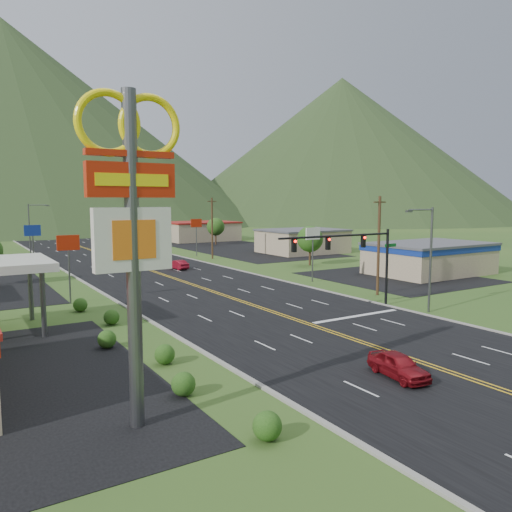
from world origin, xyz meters
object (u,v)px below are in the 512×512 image
traffic_signal (354,250)px  car_red_near (398,366)px  streetlight_west (31,227)px  car_dark_mid (117,262)px  car_red_far (178,265)px  streetlight_east (428,252)px  pylon_sign (132,207)px

traffic_signal → car_red_near: size_ratio=3.31×
streetlight_west → car_dark_mid: size_ratio=1.83×
car_red_near → car_red_far: (6.69, 45.96, -0.03)m
streetlight_west → car_red_far: size_ratio=2.30×
car_red_near → streetlight_east: bearing=43.1°
traffic_signal → streetlight_east: 6.17m
car_red_far → streetlight_east: bearing=93.5°
pylon_sign → traffic_signal: size_ratio=1.07×
streetlight_west → car_red_near: size_ratio=2.27×
car_dark_mid → pylon_sign: bearing=-100.2°
streetlight_west → car_dark_mid: streetlight_west is taller
pylon_sign → car_dark_mid: bearing=74.5°
streetlight_east → car_red_far: bearing=101.9°
streetlight_east → car_red_near: bearing=-145.4°
traffic_signal → streetlight_west: size_ratio=1.46×
traffic_signal → car_red_far: traffic_signal is taller
car_red_far → pylon_sign: bearing=56.6°
streetlight_east → car_dark_mid: streetlight_east is taller
streetlight_west → car_dark_mid: (8.75, -17.29, -4.47)m
car_red_near → car_dark_mid: car_dark_mid is taller
pylon_sign → car_red_near: (13.90, -1.84, -8.62)m
streetlight_east → traffic_signal: bearing=139.6°
streetlight_east → car_red_near: streetlight_east is taller
streetlight_east → car_dark_mid: bearing=108.3°
traffic_signal → car_red_near: (-9.59, -13.84, -4.66)m
car_red_near → car_dark_mid: size_ratio=0.81×
traffic_signal → car_dark_mid: 40.11m
car_red_near → pylon_sign: bearing=-179.0°
streetlight_west → car_dark_mid: bearing=-63.2°
traffic_signal → streetlight_west: 58.88m
streetlight_east → streetlight_west: 64.21m
pylon_sign → car_red_near: pylon_sign is taller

